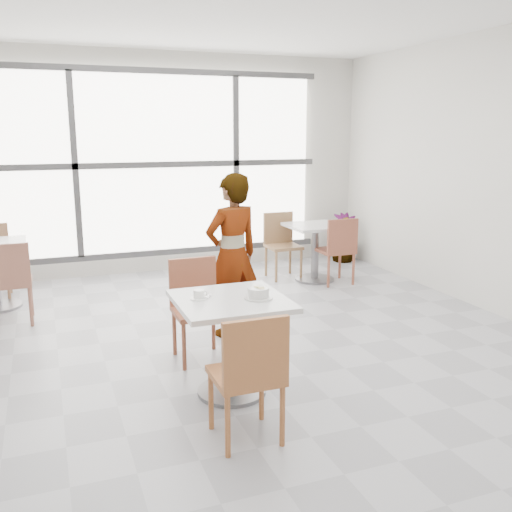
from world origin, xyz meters
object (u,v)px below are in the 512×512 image
object	(u,v)px
bg_chair_right_far	(281,240)
bg_chair_left_near	(9,278)
chair_far	(196,302)
bg_table_right	(315,244)
oatmeal_bowl	(258,293)
chair_near	(250,370)
bg_chair_right_near	(338,247)
person	(232,256)
coffee_cup	(199,295)
main_table	(231,328)
plant_right	(343,238)

from	to	relation	value
bg_chair_right_far	bg_chair_left_near	bearing A→B (deg)	-165.68
chair_far	bg_table_right	distance (m)	2.89
chair_far	bg_chair_right_far	world-z (taller)	same
oatmeal_bowl	bg_chair_left_near	xyz separation A→B (m)	(-1.80, 2.32, -0.29)
chair_near	bg_chair_right_far	world-z (taller)	same
oatmeal_bowl	bg_chair_right_near	world-z (taller)	bg_chair_right_near
bg_chair_left_near	bg_chair_right_near	bearing A→B (deg)	-176.74
chair_far	person	world-z (taller)	person
coffee_cup	bg_chair_right_near	size ratio (longest dim) A/B	0.18
main_table	bg_chair_left_near	xyz separation A→B (m)	(-1.62, 2.25, -0.02)
coffee_cup	bg_table_right	distance (m)	3.54
bg_table_right	main_table	bearing A→B (deg)	-127.00
coffee_cup	bg_chair_right_near	world-z (taller)	bg_chair_right_near
chair_near	plant_right	xyz separation A→B (m)	(3.10, 4.32, -0.13)
chair_near	plant_right	world-z (taller)	chair_near
chair_near	chair_far	size ratio (longest dim) A/B	1.00
main_table	chair_near	distance (m)	0.72
person	plant_right	size ratio (longest dim) A/B	2.15
coffee_cup	main_table	bearing A→B (deg)	-18.52
main_table	oatmeal_bowl	world-z (taller)	oatmeal_bowl
bg_chair_right_far	chair_near	bearing A→B (deg)	-115.84
bg_chair_right_near	plant_right	size ratio (longest dim) A/B	1.19
bg_table_right	plant_right	distance (m)	1.25
coffee_cup	bg_chair_right_far	xyz separation A→B (m)	(1.95, 3.03, -0.28)
bg_chair_left_near	plant_right	distance (m)	4.80
chair_far	bg_chair_right_far	bearing A→B (deg)	52.11
person	bg_chair_right_near	distance (m)	2.24
chair_near	person	size ratio (longest dim) A/B	0.55
main_table	oatmeal_bowl	distance (m)	0.34
chair_far	coffee_cup	xyz separation A→B (m)	(-0.16, -0.73, 0.28)
bg_chair_left_near	oatmeal_bowl	bearing A→B (deg)	127.90
main_table	plant_right	xyz separation A→B (m)	(2.98, 3.61, -0.16)
bg_chair_left_near	bg_chair_right_near	xyz separation A→B (m)	(3.87, 0.22, 0.00)
person	plant_right	world-z (taller)	person
oatmeal_bowl	coffee_cup	size ratio (longest dim) A/B	1.32
chair_far	bg_chair_left_near	xyz separation A→B (m)	(-1.56, 1.45, 0.00)
main_table	plant_right	bearing A→B (deg)	50.42
chair_near	bg_chair_right_near	world-z (taller)	same
chair_far	coffee_cup	size ratio (longest dim) A/B	5.47
main_table	bg_chair_right_far	xyz separation A→B (m)	(1.74, 3.10, -0.02)
bg_chair_right_far	main_table	bearing A→B (deg)	-119.24
bg_chair_right_far	plant_right	size ratio (longest dim) A/B	1.19
person	bg_chair_left_near	xyz separation A→B (m)	(-2.03, 1.03, -0.29)
bg_chair_right_near	bg_chair_right_far	distance (m)	0.82
bg_chair_left_near	bg_chair_right_far	bearing A→B (deg)	-165.68
oatmeal_bowl	bg_chair_right_near	size ratio (longest dim) A/B	0.24
chair_far	bg_table_right	bearing A→B (deg)	42.55
person	bg_table_right	world-z (taller)	person
person	plant_right	distance (m)	3.53
bg_table_right	chair_far	bearing A→B (deg)	-137.45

